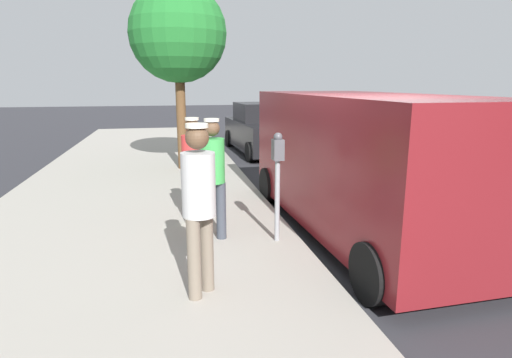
{
  "coord_description": "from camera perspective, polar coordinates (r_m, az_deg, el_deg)",
  "views": [
    {
      "loc": [
        2.8,
        5.39,
        2.32
      ],
      "look_at": [
        1.65,
        -0.06,
        1.05
      ],
      "focal_mm": 29.73,
      "sensor_mm": 36.0,
      "label": 1
    }
  ],
  "objects": [
    {
      "name": "ground_plane",
      "position": [
        6.5,
        14.66,
        -8.5
      ],
      "size": [
        80.0,
        80.0,
        0.0
      ],
      "primitive_type": "plane",
      "color": "#2D2D33"
    },
    {
      "name": "sidewalk_slab",
      "position": [
        5.88,
        -18.11,
        -10.27
      ],
      "size": [
        5.0,
        32.0,
        0.15
      ],
      "primitive_type": "cube",
      "color": "#9E998E",
      "rests_on": "ground"
    },
    {
      "name": "parking_meter_near",
      "position": [
        5.75,
        2.93,
        1.41
      ],
      "size": [
        0.14,
        0.18,
        1.52
      ],
      "color": "gray",
      "rests_on": "sidewalk_slab"
    },
    {
      "name": "pedestrian_in_gray",
      "position": [
        4.28,
        -7.68,
        -2.69
      ],
      "size": [
        0.34,
        0.34,
        1.79
      ],
      "color": "#726656",
      "rests_on": "sidewalk_slab"
    },
    {
      "name": "pedestrian_in_red",
      "position": [
        6.53,
        -8.43,
        1.95
      ],
      "size": [
        0.34,
        0.34,
        1.66
      ],
      "color": "beige",
      "rests_on": "sidewalk_slab"
    },
    {
      "name": "pedestrian_in_green",
      "position": [
        5.88,
        -5.86,
        1.05
      ],
      "size": [
        0.35,
        0.34,
        1.7
      ],
      "color": "#383D47",
      "rests_on": "sidewalk_slab"
    },
    {
      "name": "parked_van",
      "position": [
        6.69,
        14.46,
        2.41
      ],
      "size": [
        2.29,
        5.27,
        2.15
      ],
      "color": "maroon",
      "rests_on": "ground"
    },
    {
      "name": "parked_sedan_behind",
      "position": [
        14.44,
        0.96,
        6.6
      ],
      "size": [
        2.11,
        4.48,
        1.65
      ],
      "color": "black",
      "rests_on": "ground"
    },
    {
      "name": "street_tree",
      "position": [
        11.03,
        -10.45,
        18.62
      ],
      "size": [
        2.37,
        2.37,
        4.53
      ],
      "color": "brown",
      "rests_on": "sidewalk_slab"
    }
  ]
}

